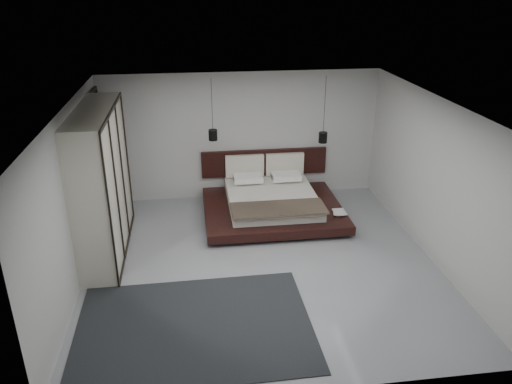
{
  "coord_description": "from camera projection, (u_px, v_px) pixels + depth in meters",
  "views": [
    {
      "loc": [
        -1.1,
        -7.45,
        4.62
      ],
      "look_at": [
        0.07,
        1.2,
        0.84
      ],
      "focal_mm": 35.0,
      "sensor_mm": 36.0,
      "label": 1
    }
  ],
  "objects": [
    {
      "name": "book_lower",
      "position": [
        334.0,
        213.0,
        9.97
      ],
      "size": [
        0.24,
        0.32,
        0.03
      ],
      "primitive_type": "imported",
      "rotation": [
        0.0,
        0.0,
        -0.01
      ],
      "color": "#99724C",
      "rests_on": "bed"
    },
    {
      "name": "wall_front",
      "position": [
        301.0,
        296.0,
        5.46
      ],
      "size": [
        6.0,
        0.0,
        6.0
      ],
      "primitive_type": "plane",
      "rotation": [
        -1.57,
        0.0,
        0.0
      ],
      "color": "#B2B2B0",
      "rests_on": "floor"
    },
    {
      "name": "wall_left",
      "position": [
        73.0,
        200.0,
        7.82
      ],
      "size": [
        0.0,
        6.0,
        6.0
      ],
      "primitive_type": "plane",
      "rotation": [
        1.57,
        0.0,
        1.57
      ],
      "color": "#B2B2B0",
      "rests_on": "floor"
    },
    {
      "name": "book_upper",
      "position": [
        333.0,
        212.0,
        9.93
      ],
      "size": [
        0.28,
        0.34,
        0.02
      ],
      "primitive_type": "imported",
      "rotation": [
        0.0,
        0.0,
        -0.25
      ],
      "color": "#99724C",
      "rests_on": "book_lower"
    },
    {
      "name": "rug",
      "position": [
        195.0,
        327.0,
        7.14
      ],
      "size": [
        3.37,
        2.43,
        0.01
      ],
      "primitive_type": "cube",
      "rotation": [
        0.0,
        0.0,
        0.01
      ],
      "color": "black",
      "rests_on": "floor"
    },
    {
      "name": "ceiling",
      "position": [
        262.0,
        106.0,
        7.63
      ],
      "size": [
        6.0,
        6.0,
        0.0
      ],
      "primitive_type": "plane",
      "rotation": [
        3.14,
        0.0,
        0.0
      ],
      "color": "white",
      "rests_on": "wall_back"
    },
    {
      "name": "lattice_screen",
      "position": [
        100.0,
        155.0,
        10.1
      ],
      "size": [
        0.05,
        0.9,
        2.6
      ],
      "primitive_type": "cube",
      "color": "black",
      "rests_on": "floor"
    },
    {
      "name": "bed",
      "position": [
        272.0,
        202.0,
        10.42
      ],
      "size": [
        2.81,
        2.4,
        1.08
      ],
      "color": "black",
      "rests_on": "floor"
    },
    {
      "name": "pendant_right",
      "position": [
        323.0,
        137.0,
        10.49
      ],
      "size": [
        0.18,
        0.18,
        1.41
      ],
      "color": "black",
      "rests_on": "ceiling"
    },
    {
      "name": "pendant_left",
      "position": [
        213.0,
        135.0,
        10.15
      ],
      "size": [
        0.18,
        0.18,
        1.26
      ],
      "color": "black",
      "rests_on": "ceiling"
    },
    {
      "name": "wall_right",
      "position": [
        434.0,
        180.0,
        8.56
      ],
      "size": [
        0.0,
        6.0,
        6.0
      ],
      "primitive_type": "plane",
      "rotation": [
        1.57,
        0.0,
        -1.57
      ],
      "color": "#B2B2B0",
      "rests_on": "floor"
    },
    {
      "name": "floor",
      "position": [
        261.0,
        263.0,
        8.75
      ],
      "size": [
        6.0,
        6.0,
        0.0
      ],
      "primitive_type": "plane",
      "color": "gray",
      "rests_on": "ground"
    },
    {
      "name": "wall_back",
      "position": [
        242.0,
        136.0,
        10.92
      ],
      "size": [
        6.0,
        0.0,
        6.0
      ],
      "primitive_type": "plane",
      "rotation": [
        1.57,
        0.0,
        0.0
      ],
      "color": "#B2B2B0",
      "rests_on": "floor"
    },
    {
      "name": "wardrobe",
      "position": [
        102.0,
        183.0,
        8.69
      ],
      "size": [
        0.63,
        2.66,
        2.61
      ],
      "color": "beige",
      "rests_on": "floor"
    }
  ]
}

